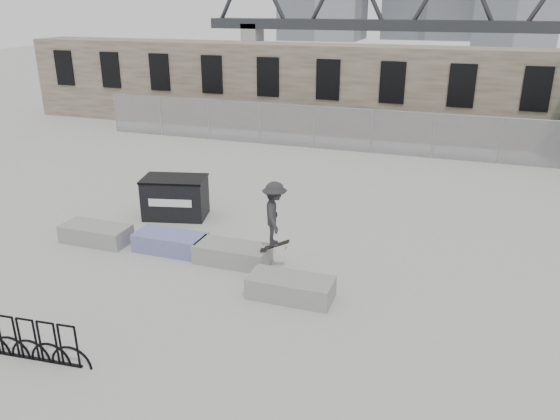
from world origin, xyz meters
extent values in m
plane|color=#A2A29E|center=(0.00, 0.00, 0.00)|extent=(120.00, 120.00, 0.00)
cube|color=brown|center=(0.00, 16.25, 2.25)|extent=(36.00, 2.50, 4.50)
cube|color=black|center=(-16.00, 14.98, 2.90)|extent=(1.20, 0.12, 2.00)
cube|color=black|center=(-12.80, 14.98, 2.90)|extent=(1.20, 0.12, 2.00)
cube|color=black|center=(-9.60, 14.98, 2.90)|extent=(1.20, 0.12, 2.00)
cube|color=black|center=(-6.40, 14.98, 2.90)|extent=(1.20, 0.12, 2.00)
cube|color=black|center=(-3.20, 14.98, 2.90)|extent=(1.20, 0.12, 2.00)
cube|color=black|center=(0.00, 14.98, 2.90)|extent=(1.20, 0.12, 2.00)
cube|color=black|center=(3.20, 14.98, 2.90)|extent=(1.20, 0.12, 2.00)
cube|color=black|center=(6.40, 14.98, 2.90)|extent=(1.20, 0.12, 2.00)
cube|color=black|center=(9.60, 14.98, 2.90)|extent=(1.20, 0.12, 2.00)
cylinder|color=gray|center=(-11.00, 12.50, 1.00)|extent=(0.06, 0.06, 2.00)
cylinder|color=gray|center=(-8.25, 12.50, 1.00)|extent=(0.06, 0.06, 2.00)
cylinder|color=gray|center=(-5.50, 12.50, 1.00)|extent=(0.06, 0.06, 2.00)
cylinder|color=gray|center=(-2.75, 12.50, 1.00)|extent=(0.06, 0.06, 2.00)
cylinder|color=gray|center=(0.00, 12.50, 1.00)|extent=(0.06, 0.06, 2.00)
cylinder|color=gray|center=(2.75, 12.50, 1.00)|extent=(0.06, 0.06, 2.00)
cylinder|color=gray|center=(5.50, 12.50, 1.00)|extent=(0.06, 0.06, 2.00)
cylinder|color=gray|center=(8.25, 12.50, 1.00)|extent=(0.06, 0.06, 2.00)
cube|color=#99999E|center=(0.00, 12.50, 1.00)|extent=(22.00, 0.02, 2.00)
cylinder|color=gray|center=(0.00, 12.50, 2.00)|extent=(22.00, 0.04, 0.04)
cube|color=gray|center=(-3.02, -0.08, 0.26)|extent=(2.00, 0.90, 0.52)
cube|color=#2D471E|center=(-3.02, -0.08, 0.46)|extent=(1.76, 0.66, 0.10)
cube|color=#3941AD|center=(-0.66, 0.08, 0.26)|extent=(2.00, 0.90, 0.52)
cube|color=#2D471E|center=(-0.66, 0.08, 0.46)|extent=(1.76, 0.66, 0.10)
cube|color=gray|center=(1.28, -0.04, 0.26)|extent=(2.00, 0.90, 0.52)
cube|color=#2D471E|center=(1.28, -0.04, 0.46)|extent=(1.76, 0.66, 0.10)
cube|color=gray|center=(3.32, -1.29, 0.26)|extent=(2.00, 0.90, 0.52)
cube|color=#2D471E|center=(3.32, -1.29, 0.46)|extent=(1.76, 0.66, 0.10)
cube|color=black|center=(-1.81, 2.46, 0.64)|extent=(2.18, 1.61, 1.27)
cube|color=black|center=(-1.81, 2.46, 1.29)|extent=(2.24, 1.66, 0.06)
cube|color=white|center=(-1.66, 1.87, 0.69)|extent=(1.34, 0.34, 0.24)
cube|color=black|center=(-0.99, -5.24, 0.02)|extent=(2.70, 0.29, 0.04)
torus|color=black|center=(-1.21, -5.25, 0.45)|extent=(0.89, 0.13, 0.89)
torus|color=black|center=(-0.76, -5.22, 0.45)|extent=(0.89, 0.13, 0.89)
torus|color=black|center=(-0.31, -5.18, 0.45)|extent=(0.89, 0.13, 0.89)
torus|color=black|center=(0.14, -5.14, 0.45)|extent=(0.89, 0.13, 0.89)
cube|color=#2D3033|center=(10.00, 55.00, 4.00)|extent=(70.00, 3.00, 1.20)
cube|color=gray|center=(-20.00, 55.00, 2.00)|extent=(2.00, 3.00, 4.00)
imported|color=#29282B|center=(2.50, -0.10, 1.58)|extent=(0.96, 1.23, 1.68)
cube|color=black|center=(2.50, -0.10, 0.71)|extent=(0.77, 0.30, 0.33)
cylinder|color=beige|center=(2.22, -0.17, 0.66)|extent=(0.06, 0.03, 0.06)
cylinder|color=beige|center=(2.22, -0.03, 0.66)|extent=(0.06, 0.03, 0.06)
cylinder|color=beige|center=(2.78, -0.17, 0.66)|extent=(0.06, 0.03, 0.06)
cylinder|color=beige|center=(2.78, -0.03, 0.66)|extent=(0.06, 0.03, 0.06)
camera|label=1|loc=(6.77, -12.09, 6.56)|focal=35.00mm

